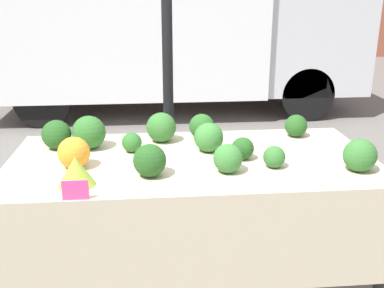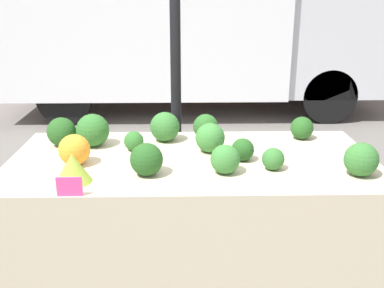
% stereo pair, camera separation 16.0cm
% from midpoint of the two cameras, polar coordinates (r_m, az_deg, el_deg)
% --- Properties ---
extents(tent_pole, '(0.07, 0.07, 2.68)m').
position_cam_midpoint_polar(tent_pole, '(3.01, -4.69, 11.34)').
color(tent_pole, black).
rests_on(tent_pole, ground_plane).
extents(parked_truck, '(5.34, 2.13, 2.48)m').
position_cam_midpoint_polar(parked_truck, '(6.85, -4.68, 15.39)').
color(parked_truck, white).
rests_on(parked_truck, ground_plane).
extents(market_table, '(1.95, 0.94, 0.88)m').
position_cam_midpoint_polar(market_table, '(2.37, -1.78, -4.77)').
color(market_table, beige).
rests_on(market_table, ground_plane).
extents(orange_cauliflower, '(0.16, 0.16, 0.16)m').
position_cam_midpoint_polar(orange_cauliflower, '(2.34, -16.69, -1.09)').
color(orange_cauliflower, orange).
rests_on(orange_cauliflower, market_table).
extents(romanesco_head, '(0.17, 0.17, 0.14)m').
position_cam_midpoint_polar(romanesco_head, '(2.14, -16.62, -3.35)').
color(romanesco_head, '#93B238').
rests_on(romanesco_head, market_table).
extents(broccoli_head_0, '(0.16, 0.16, 0.16)m').
position_cam_midpoint_polar(broccoli_head_0, '(2.16, -7.51, -2.12)').
color(broccoli_head_0, '#23511E').
rests_on(broccoli_head_0, market_table).
extents(broccoli_head_1, '(0.19, 0.19, 0.19)m').
position_cam_midpoint_polar(broccoli_head_1, '(2.61, -14.69, 1.41)').
color(broccoli_head_1, '#2D6628').
rests_on(broccoli_head_1, market_table).
extents(broccoli_head_2, '(0.14, 0.14, 0.14)m').
position_cam_midpoint_polar(broccoli_head_2, '(2.19, 2.50, -1.86)').
color(broccoli_head_2, '#387533').
rests_on(broccoli_head_2, market_table).
extents(broccoli_head_3, '(0.15, 0.15, 0.15)m').
position_cam_midpoint_polar(broccoli_head_3, '(2.70, -0.46, 2.23)').
color(broccoli_head_3, '#285B23').
rests_on(broccoli_head_3, market_table).
extents(broccoli_head_4, '(0.16, 0.16, 0.16)m').
position_cam_midpoint_polar(broccoli_head_4, '(2.47, 0.29, 0.83)').
color(broccoli_head_4, '#387533').
rests_on(broccoli_head_4, market_table).
extents(broccoli_head_5, '(0.16, 0.16, 0.16)m').
position_cam_midpoint_polar(broccoli_head_5, '(2.33, 18.72, -1.38)').
color(broccoli_head_5, '#336B2D').
rests_on(broccoli_head_5, market_table).
extents(broccoli_head_6, '(0.11, 0.11, 0.11)m').
position_cam_midpoint_polar(broccoli_head_6, '(2.28, 8.43, -1.65)').
color(broccoli_head_6, '#336B2D').
rests_on(broccoli_head_6, market_table).
extents(broccoli_head_7, '(0.17, 0.17, 0.17)m').
position_cam_midpoint_polar(broccoli_head_7, '(2.66, -18.50, 1.12)').
color(broccoli_head_7, '#23511E').
rests_on(broccoli_head_7, market_table).
extents(broccoli_head_8, '(0.12, 0.12, 0.12)m').
position_cam_midpoint_polar(broccoli_head_8, '(2.37, 4.53, -0.59)').
color(broccoli_head_8, '#23511E').
rests_on(broccoli_head_8, market_table).
extents(broccoli_head_9, '(0.18, 0.18, 0.18)m').
position_cam_midpoint_polar(broccoli_head_9, '(2.65, -5.66, 2.10)').
color(broccoli_head_9, '#336B2D').
rests_on(broccoli_head_9, market_table).
extents(broccoli_head_10, '(0.11, 0.11, 0.11)m').
position_cam_midpoint_polar(broccoli_head_10, '(2.51, -9.47, 0.18)').
color(broccoli_head_10, '#2D6628').
rests_on(broccoli_head_10, market_table).
extents(broccoli_head_11, '(0.14, 0.14, 0.14)m').
position_cam_midpoint_polar(broccoli_head_11, '(2.79, 11.48, 2.27)').
color(broccoli_head_11, '#23511E').
rests_on(broccoli_head_11, market_table).
extents(price_sign, '(0.11, 0.01, 0.09)m').
position_cam_midpoint_polar(price_sign, '(2.00, -16.85, -5.68)').
color(price_sign, '#EF4793').
rests_on(price_sign, market_table).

